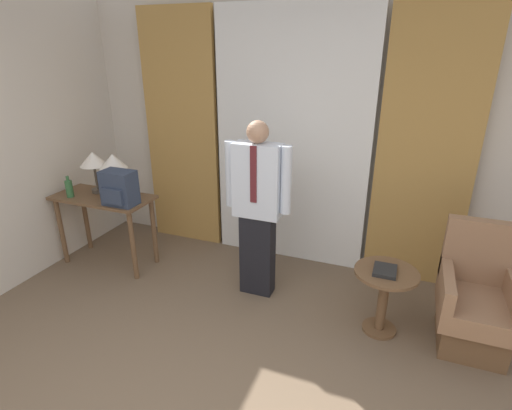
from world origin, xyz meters
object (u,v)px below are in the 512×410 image
Objects in this scene: bottle_near_edge at (69,188)px; armchair at (475,304)px; desk at (104,209)px; person at (258,205)px; table_lamp_right at (113,163)px; book at (385,270)px; side_table at (384,291)px; table_lamp_left at (93,161)px; backpack at (119,188)px.

bottle_near_edge is 0.23× the size of armchair.
person is (1.68, 0.06, 0.27)m from desk.
table_lamp_right is 2.75m from book.
table_lamp_left is at bearing 176.24° from side_table.
backpack is 1.62× the size of book.
bottle_near_edge reaches higher than desk.
table_lamp_left is at bearing 156.57° from backpack.
table_lamp_right is 1.97× the size of bottle_near_edge.
person is at bearing 5.49° from bottle_near_edge.
bottle_near_edge reaches higher than armchair.
book is (1.13, -0.19, -0.31)m from person.
bottle_near_edge is 1.06× the size of book.
backpack is 0.21× the size of person.
book is at bearing -0.03° from bottle_near_edge.
desk is 2.38× the size of table_lamp_right.
desk is 3.51m from armchair.
table_lamp_left reaches higher than armchair.
side_table is (3.11, 0.02, -0.48)m from bottle_near_edge.
table_lamp_right reaches higher than side_table.
book reaches higher than side_table.
table_lamp_right is 0.46× the size of armchair.
desk is 3.07× the size of backpack.
book is (2.81, -0.13, -0.05)m from desk.
backpack is 1.36m from person.
table_lamp_left is at bearing 52.03° from bottle_near_edge.
armchair is at bearing -1.11° from table_lamp_right.
backpack reaches higher than armchair.
person is 2.91× the size of side_table.
person is at bearing 171.45° from side_table.
table_lamp_right is 1.29× the size of backpack.
book is at bearing -9.55° from person.
table_lamp_left reaches higher than desk.
side_table is (2.95, -0.19, -0.73)m from table_lamp_left.
backpack reaches higher than desk.
person reaches higher than bottle_near_edge.
armchair is at bearing -1.37° from person.
person is at bearing -0.80° from table_lamp_right.
armchair is (3.17, 0.13, -0.59)m from backpack.
table_lamp_left is 0.52m from backpack.
table_lamp_right is at bearing 33.06° from desk.
table_lamp_right is at bearing 178.89° from armchair.
armchair is (3.79, 0.15, -0.52)m from bottle_near_edge.
bottle_near_edge reaches higher than side_table.
backpack is at bearing -23.43° from table_lamp_left.
person reaches higher than book.
table_lamp_right is (0.12, 0.08, 0.48)m from desk.
bottle_near_edge is (-0.29, -0.13, 0.23)m from desk.
desk is 2.84m from side_table.
person is (1.97, 0.19, 0.03)m from bottle_near_edge.
table_lamp_left reaches higher than backpack.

